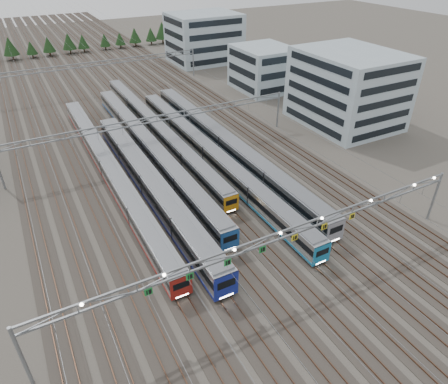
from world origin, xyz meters
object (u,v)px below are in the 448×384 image
train_a (109,168)px  train_e (209,154)px  depot_bldg_mid (264,68)px  gantry_far (100,67)px  gantry_mid (157,123)px  depot_bldg_north (204,38)px  train_c (149,147)px  train_d (156,128)px  depot_bldg_south (347,89)px  train_f (226,144)px  gantry_near (279,238)px  train_b (150,184)px

train_a → train_e: train_a is taller
train_e → depot_bldg_mid: 46.67m
train_e → gantry_far: bearing=97.2°
gantry_mid → depot_bldg_mid: size_ratio=3.52×
train_e → depot_bldg_north: size_ratio=2.93×
train_a → train_e: bearing=-11.0°
train_a → train_c: (9.00, 4.25, 0.05)m
train_d → gantry_far: (-2.25, 37.23, 4.44)m
train_c → depot_bldg_south: size_ratio=2.92×
train_d → train_f: 16.94m
train_e → train_d: bearing=105.5°
train_e → depot_bldg_north: 74.92m
train_a → gantry_mid: gantry_mid is taller
train_e → train_f: train_f is taller
gantry_far → depot_bldg_north: size_ratio=2.56×
train_a → depot_bldg_south: (53.96, -0.21, 5.92)m
depot_bldg_mid → depot_bldg_south: bearing=-84.5°
train_d → gantry_near: bearing=-92.7°
train_f → depot_bldg_south: 32.01m
train_b → train_e: 14.59m
gantry_near → depot_bldg_south: (42.76, 35.00, 0.88)m
train_c → depot_bldg_mid: size_ratio=4.01×
train_f → train_e: bearing=-157.7°
depot_bldg_mid → depot_bldg_north: 34.97m
gantry_near → gantry_far: size_ratio=1.00×
gantry_mid → train_a: bearing=-156.4°
gantry_mid → depot_bldg_mid: depot_bldg_mid is taller
depot_bldg_south → train_e: bearing=-174.8°
train_f → depot_bldg_north: size_ratio=2.86×
train_f → depot_bldg_north: depot_bldg_north is taller
gantry_far → train_e: bearing=-82.8°
train_f → depot_bldg_mid: bearing=47.1°
train_a → depot_bldg_north: 81.39m
train_d → depot_bldg_south: bearing=-17.7°
gantry_mid → depot_bldg_north: (38.65, 59.14, 1.34)m
train_d → gantry_far: bearing=93.5°
train_f → depot_bldg_south: depot_bldg_south is taller
train_f → gantry_far: size_ratio=1.12×
depot_bldg_mid → train_b: bearing=-140.7°
gantry_far → depot_bldg_north: bearing=20.1°
gantry_mid → depot_bldg_mid: 46.68m
train_b → train_e: train_b is taller
train_c → depot_bldg_mid: (42.13, 24.91, 3.64)m
train_a → train_f: 22.56m
train_b → gantry_mid: 16.02m
gantry_near → train_e: bearing=77.9°
train_d → depot_bldg_north: bearing=54.7°
train_b → gantry_far: (6.75, 58.95, 4.05)m
train_c → gantry_near: size_ratio=1.14×
train_e → train_b: bearing=-157.7°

